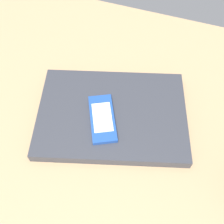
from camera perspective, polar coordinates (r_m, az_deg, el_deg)
The scene contains 3 objects.
desk_surface at distance 57.86cm, azimuth -0.83°, elevation -3.89°, with size 120.00×80.00×3.00cm, color tan.
laptop_closed at distance 56.83cm, azimuth -0.00°, elevation -0.48°, with size 30.82×21.77×2.26cm, color #33353D.
cell_phone_on_laptop at distance 54.28cm, azimuth -2.18°, elevation -1.63°, with size 9.27×12.08×1.02cm.
Camera 1 is at (10.14, -26.39, 51.98)cm, focal length 43.20 mm.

